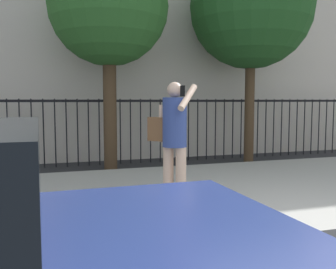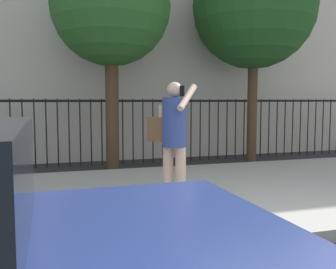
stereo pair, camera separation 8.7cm
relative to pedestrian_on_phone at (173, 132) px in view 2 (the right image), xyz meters
The scene contains 6 objects.
ground_plane 2.40m from the pedestrian_on_phone, 55.49° to the right, with size 60.00×60.00×0.00m, color #28282B.
sidewalk 1.65m from the pedestrian_on_phone, 20.45° to the left, with size 28.00×4.40×0.15m, color #9E9B93.
iron_fence 4.32m from the pedestrian_on_phone, 73.82° to the left, with size 12.03×0.04×1.60m.
pedestrian_on_phone is the anchor object (origin of this frame).
street_tree_mid 4.25m from the pedestrian_on_phone, 95.16° to the left, with size 2.62×2.62×4.93m.
street_tree_far 5.44m from the pedestrian_on_phone, 47.02° to the left, with size 3.03×3.03×5.37m.
Camera 2 is at (-2.85, -3.34, 1.56)m, focal length 40.86 mm.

